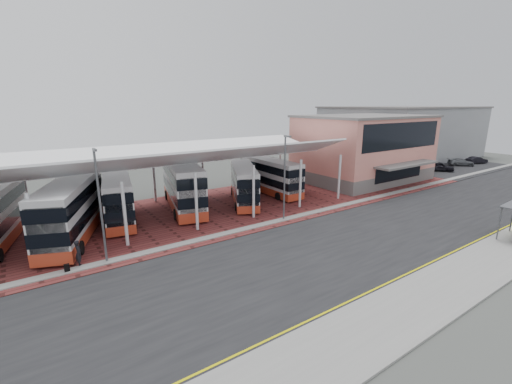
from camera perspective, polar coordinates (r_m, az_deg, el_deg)
ground at (r=27.50m, az=9.75°, el=-8.94°), size 140.00×140.00×0.00m
road at (r=26.86m, az=11.25°, el=-9.59°), size 120.00×14.00×0.02m
forecourt at (r=38.25m, az=-1.73°, el=-1.90°), size 72.00×16.00×0.06m
sidewalk at (r=22.69m, az=26.39°, el=-15.51°), size 120.00×4.00×0.14m
north_kerb at (r=31.84m, az=1.94°, el=-5.27°), size 120.00×0.80×0.14m
carpark_surface at (r=68.73m, az=30.77°, el=3.44°), size 22.00×10.00×0.08m
yellow_line_near at (r=23.56m, az=22.04°, el=-14.00°), size 120.00×0.12×0.01m
yellow_line_far at (r=23.70m, az=21.42°, el=-13.76°), size 120.00×0.12×0.01m
canopy at (r=34.28m, az=-14.02°, el=5.62°), size 37.00×11.63×7.07m
terminal at (r=52.14m, az=17.54°, el=7.06°), size 18.40×14.40×9.25m
warehouse at (r=78.26m, az=23.20°, el=9.23°), size 30.50×20.50×10.25m
lamp_west at (r=25.25m, az=-24.54°, el=-1.73°), size 0.16×0.90×8.07m
lamp_east at (r=31.92m, az=4.81°, el=2.75°), size 0.16×0.90×8.07m
bus_1 at (r=31.63m, az=-28.37°, el=-2.71°), size 6.70×11.75×4.77m
bus_2 at (r=34.90m, az=-22.03°, el=-0.93°), size 4.46×10.64×4.27m
bus_3 at (r=36.78m, az=-12.12°, el=1.09°), size 5.58×12.25×4.92m
bus_4 at (r=38.17m, az=-2.03°, el=1.27°), size 6.59×9.90×4.10m
bus_5 at (r=42.15m, az=2.38°, el=2.62°), size 2.77×10.29×4.22m
pedestrian at (r=26.55m, az=-27.47°, el=-9.03°), size 0.48×0.70×1.85m
suitcase at (r=26.22m, az=-28.98°, el=-11.06°), size 0.33×0.24×0.57m
carpark_car_a at (r=63.80m, az=28.21°, el=3.79°), size 4.15×4.64×1.52m
carpark_car_b at (r=71.18m, az=30.97°, el=4.28°), size 4.30×4.20×1.24m
carpark_car_c at (r=75.47m, az=32.90°, el=4.50°), size 4.04×2.65×1.26m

